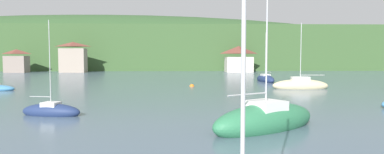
# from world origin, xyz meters

# --- Properties ---
(wooded_hillside) EXTENTS (352.00, 55.87, 30.37)m
(wooded_hillside) POSITION_xyz_m (-17.84, 139.53, 5.29)
(wooded_hillside) COLOR #38562D
(wooded_hillside) RESTS_ON ground_plane
(shore_building_west) EXTENTS (5.25, 3.44, 5.68)m
(shore_building_west) POSITION_xyz_m (-41.10, 100.91, 2.76)
(shore_building_west) COLOR gray
(shore_building_west) RESTS_ON ground_plane
(shore_building_westcentral) EXTENTS (6.38, 3.35, 7.48)m
(shore_building_westcentral) POSITION_xyz_m (-27.40, 100.86, 3.63)
(shore_building_westcentral) COLOR gray
(shore_building_westcentral) RESTS_ON ground_plane
(shore_building_central) EXTENTS (6.87, 5.83, 6.57)m
(shore_building_central) POSITION_xyz_m (13.70, 102.04, 3.23)
(shore_building_central) COLOR beige
(shore_building_central) RESTS_ON ground_plane
(sailboat_far_6) EXTENTS (2.21, 6.58, 7.94)m
(sailboat_far_6) POSITION_xyz_m (12.16, 69.41, 0.37)
(sailboat_far_6) COLOR navy
(sailboat_far_6) RESTS_ON ground_plane
(sailboat_far_7) EXTENTS (6.69, 2.09, 8.27)m
(sailboat_far_7) POSITION_xyz_m (13.43, 57.98, 0.41)
(sailboat_far_7) COLOR #CCBC8E
(sailboat_far_7) RESTS_ON ground_plane
(sailboat_mid_9) EXTENTS (4.18, 1.96, 6.45)m
(sailboat_mid_9) POSITION_xyz_m (-9.27, 40.70, 0.28)
(sailboat_mid_9) COLOR navy
(sailboat_mid_9) RESTS_ON ground_plane
(sailboat_mid_10) EXTENTS (7.02, 5.56, 9.68)m
(sailboat_mid_10) POSITION_xyz_m (3.64, 36.24, 0.48)
(sailboat_mid_10) COLOR #2D754C
(sailboat_mid_10) RESTS_ON ground_plane
(mooring_buoy_near) EXTENTS (0.60, 0.60, 0.60)m
(mooring_buoy_near) POSITION_xyz_m (0.55, 61.44, 0.00)
(mooring_buoy_near) COLOR orange
(mooring_buoy_near) RESTS_ON ground_plane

